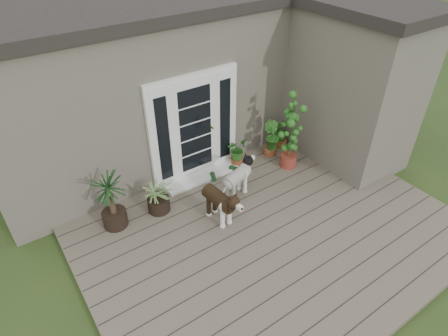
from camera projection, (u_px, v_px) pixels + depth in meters
deck at (273, 234)px, 6.53m from camera, size 6.20×4.60×0.12m
house_main at (154, 73)px, 8.48m from camera, size 7.40×4.00×3.10m
house_wing at (352, 91)px, 7.72m from camera, size 1.60×2.40×3.10m
roof_wing at (370, 5)px, 6.75m from camera, size 1.80×2.60×0.20m
door_unit at (194, 127)px, 7.23m from camera, size 1.90×0.14×2.15m
door_step at (202, 176)px, 7.72m from camera, size 1.60×0.40×0.05m
brindle_dog at (219, 204)px, 6.53m from camera, size 0.45×0.88×0.71m
white_dog at (237, 182)px, 7.07m from camera, size 0.86×0.57×0.66m
spider_plant at (158, 195)px, 6.73m from camera, size 0.83×0.83×0.72m
yucca at (111, 199)px, 6.29m from camera, size 0.99×0.99×1.16m
herb_a at (237, 154)px, 7.95m from camera, size 0.54×0.54×0.52m
herb_b at (271, 143)px, 8.24m from camera, size 0.46×0.46×0.59m
herb_c at (281, 136)px, 8.55m from camera, size 0.46×0.46×0.51m
sapling at (292, 127)px, 7.52m from camera, size 0.65×0.65×1.87m
clog_left at (236, 169)px, 7.88m from camera, size 0.29×0.33×0.09m
clog_right at (213, 177)px, 7.68m from camera, size 0.22×0.30×0.08m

